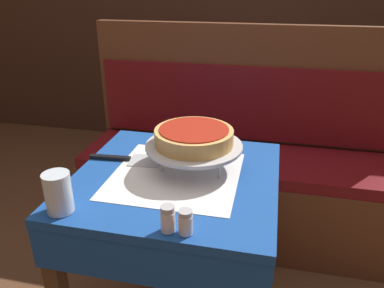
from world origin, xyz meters
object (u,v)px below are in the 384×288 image
dining_table_front (176,202)px  condiment_caddy (246,69)px  pizza_server (129,159)px  deep_dish_pizza (194,136)px  salt_shaker (168,219)px  dining_table_rear (251,88)px  pepper_shaker (185,222)px  water_glass_near (58,193)px  pizza_pan_stand (194,147)px  booth_bench (239,177)px

dining_table_front → condiment_caddy: size_ratio=5.04×
pizza_server → dining_table_front: bearing=-19.5°
condiment_caddy → deep_dish_pizza: bearing=-92.0°
pizza_server → salt_shaker: size_ratio=3.63×
dining_table_rear → pepper_shaker: 1.88m
pizza_server → salt_shaker: bearing=-55.5°
dining_table_front → deep_dish_pizza: deep_dish_pizza is taller
salt_shaker → condiment_caddy: (0.04, 1.82, -0.01)m
dining_table_front → water_glass_near: size_ratio=6.22×
water_glass_near → pizza_server: bearing=78.6°
salt_shaker → dining_table_rear: bearing=87.6°
dining_table_rear → pizza_server: size_ratio=2.72×
salt_shaker → condiment_caddy: size_ratio=0.50×
pizza_pan_stand → salt_shaker: (0.01, -0.37, -0.04)m
deep_dish_pizza → pepper_shaker: 0.38m
pizza_pan_stand → water_glass_near: size_ratio=2.79×
pizza_pan_stand → pepper_shaker: pizza_pan_stand is taller
salt_shaker → pepper_shaker: bearing=0.0°
dining_table_front → dining_table_rear: size_ratio=1.01×
deep_dish_pizza → dining_table_rear: bearing=86.6°
dining_table_rear → condiment_caddy: 0.16m
booth_bench → dining_table_front: bearing=-101.3°
dining_table_rear → pizza_pan_stand: pizza_pan_stand is taller
water_glass_near → dining_table_front: bearing=46.7°
booth_bench → pizza_server: 0.87m
water_glass_near → condiment_caddy: (0.36, 1.80, -0.03)m
salt_shaker → condiment_caddy: bearing=88.7°
dining_table_front → pizza_pan_stand: pizza_pan_stand is taller
water_glass_near → pepper_shaker: (0.37, -0.02, -0.03)m
dining_table_front → water_glass_near: water_glass_near is taller
pizza_pan_stand → water_glass_near: bearing=-132.0°
pizza_server → pepper_shaker: pepper_shaker is taller
water_glass_near → dining_table_rear: bearing=77.8°
booth_bench → deep_dish_pizza: booth_bench is taller
water_glass_near → pepper_shaker: bearing=-3.1°
dining_table_rear → salt_shaker: 1.88m
pizza_server → condiment_caddy: 1.48m
deep_dish_pizza → water_glass_near: deep_dish_pizza is taller
booth_bench → deep_dish_pizza: size_ratio=6.29×
dining_table_rear → pepper_shaker: bearing=-90.9°
pizza_server → salt_shaker: 0.45m
salt_shaker → pepper_shaker: (0.05, 0.00, -0.00)m
dining_table_rear → water_glass_near: bearing=-102.2°
dining_table_front → pizza_server: 0.23m
dining_table_front → salt_shaker: size_ratio=10.00×
pepper_shaker → booth_bench: bearing=87.6°
pizza_server → water_glass_near: water_glass_near is taller
dining_table_front → pizza_pan_stand: size_ratio=2.23×
booth_bench → pepper_shaker: 1.15m
booth_bench → pepper_shaker: booth_bench is taller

